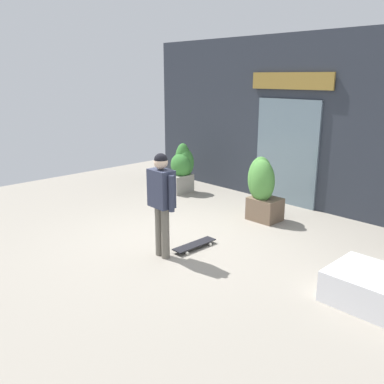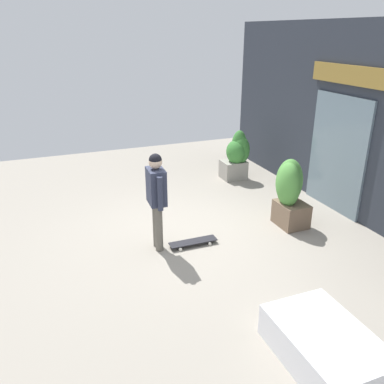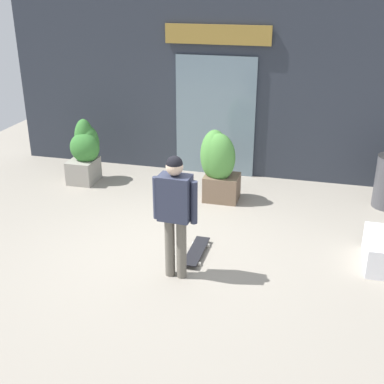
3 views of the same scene
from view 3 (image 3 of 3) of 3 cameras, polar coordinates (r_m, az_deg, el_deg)
ground_plane at (r=7.34m, az=-2.51°, el=-6.71°), size 12.00×12.00×0.00m
building_facade at (r=9.85m, az=3.21°, el=12.36°), size 8.42×0.31×3.66m
skateboarder at (r=6.30m, az=-1.93°, el=-1.54°), size 0.58×0.28×1.67m
skateboard at (r=7.21m, az=0.49°, el=-6.69°), size 0.26×0.84×0.08m
planter_box_left at (r=9.83m, az=-11.96°, el=4.57°), size 0.59×0.65×1.21m
planter_box_right at (r=8.73m, az=2.89°, el=3.20°), size 0.68×0.53×1.27m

